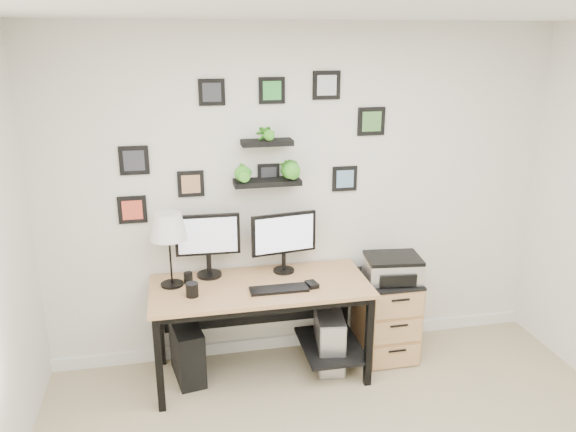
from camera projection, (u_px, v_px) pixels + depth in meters
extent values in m
plane|color=white|center=(428.00, 4.00, 2.11)|extent=(4.00, 4.00, 0.00)
plane|color=silver|center=(303.00, 196.00, 4.37)|extent=(4.00, 0.00, 4.00)
cube|color=white|center=(303.00, 339.00, 4.74)|extent=(4.00, 0.03, 0.10)
cube|color=tan|center=(260.00, 286.00, 4.12)|extent=(1.60, 0.70, 0.03)
cube|color=black|center=(260.00, 291.00, 4.13)|extent=(1.54, 0.64, 0.05)
cube|color=black|center=(254.00, 301.00, 4.51)|extent=(1.44, 0.02, 0.41)
cube|color=black|center=(331.00, 345.00, 4.39)|extent=(0.45, 0.63, 0.03)
cube|color=black|center=(159.00, 365.00, 3.81)|extent=(0.05, 0.05, 0.72)
cube|color=black|center=(160.00, 323.00, 4.37)|extent=(0.05, 0.05, 0.72)
cube|color=black|center=(369.00, 341.00, 4.10)|extent=(0.05, 0.05, 0.72)
cube|color=black|center=(344.00, 305.00, 4.66)|extent=(0.05, 0.05, 0.72)
cylinder|color=black|center=(209.00, 275.00, 4.26)|extent=(0.19, 0.19, 0.02)
cylinder|color=black|center=(209.00, 264.00, 4.24)|extent=(0.04, 0.04, 0.17)
cube|color=black|center=(208.00, 235.00, 4.16)|extent=(0.48, 0.05, 0.31)
cube|color=silver|center=(208.00, 236.00, 4.14)|extent=(0.43, 0.02, 0.27)
cylinder|color=black|center=(284.00, 270.00, 4.34)|extent=(0.19, 0.19, 0.02)
cylinder|color=black|center=(284.00, 262.00, 4.32)|extent=(0.04, 0.04, 0.15)
cube|color=black|center=(284.00, 233.00, 4.25)|extent=(0.51, 0.10, 0.32)
cube|color=silver|center=(285.00, 234.00, 4.23)|extent=(0.45, 0.07, 0.27)
cube|color=black|center=(279.00, 289.00, 4.01)|extent=(0.42, 0.14, 0.02)
cube|color=black|center=(312.00, 284.00, 4.08)|extent=(0.09, 0.12, 0.03)
cylinder|color=black|center=(172.00, 284.00, 4.10)|extent=(0.17, 0.17, 0.02)
cylinder|color=black|center=(170.00, 252.00, 4.03)|extent=(0.01, 0.01, 0.50)
cone|color=white|center=(168.00, 226.00, 3.97)|extent=(0.27, 0.27, 0.19)
cylinder|color=black|center=(192.00, 290.00, 3.91)|extent=(0.09, 0.09, 0.10)
cylinder|color=black|center=(188.00, 278.00, 4.12)|extent=(0.07, 0.07, 0.08)
cube|color=black|center=(187.00, 351.00, 4.24)|extent=(0.26, 0.46, 0.43)
cube|color=gray|center=(329.00, 339.00, 4.40)|extent=(0.26, 0.47, 0.45)
cube|color=silver|center=(333.00, 354.00, 4.19)|extent=(0.18, 0.04, 0.42)
cube|color=tan|center=(386.00, 316.00, 4.54)|extent=(0.42, 0.50, 0.65)
cube|color=black|center=(388.00, 279.00, 4.44)|extent=(0.43, 0.51, 0.02)
cube|color=tan|center=(396.00, 357.00, 4.36)|extent=(0.39, 0.02, 0.18)
cylinder|color=black|center=(397.00, 351.00, 4.33)|extent=(0.14, 0.02, 0.02)
cube|color=tan|center=(398.00, 332.00, 4.30)|extent=(0.39, 0.02, 0.18)
cylinder|color=black|center=(399.00, 326.00, 4.27)|extent=(0.14, 0.02, 0.02)
cube|color=tan|center=(400.00, 307.00, 4.23)|extent=(0.39, 0.02, 0.18)
cylinder|color=black|center=(401.00, 300.00, 4.20)|extent=(0.14, 0.02, 0.02)
cube|color=silver|center=(393.00, 269.00, 4.38)|extent=(0.45, 0.37, 0.16)
cube|color=black|center=(393.00, 258.00, 4.35)|extent=(0.45, 0.37, 0.03)
cube|color=black|center=(398.00, 281.00, 4.22)|extent=(0.28, 0.05, 0.09)
cube|color=black|center=(267.00, 182.00, 4.18)|extent=(0.50, 0.18, 0.04)
cube|color=black|center=(267.00, 142.00, 4.08)|extent=(0.38, 0.15, 0.04)
imported|color=green|center=(244.00, 163.00, 4.10)|extent=(0.15, 0.12, 0.27)
imported|color=green|center=(289.00, 161.00, 4.17)|extent=(0.15, 0.15, 0.27)
imported|color=green|center=(267.00, 122.00, 4.04)|extent=(0.13, 0.09, 0.25)
cube|color=black|center=(326.00, 85.00, 4.14)|extent=(0.21, 0.02, 0.21)
cube|color=silver|center=(327.00, 85.00, 4.13)|extent=(0.15, 0.00, 0.15)
cube|color=black|center=(345.00, 179.00, 4.39)|extent=(0.20, 0.02, 0.20)
cube|color=#688FB6|center=(345.00, 179.00, 4.38)|extent=(0.14, 0.00, 0.14)
cube|color=black|center=(212.00, 92.00, 3.98)|extent=(0.19, 0.02, 0.19)
cube|color=#2B2E34|center=(212.00, 92.00, 3.97)|extent=(0.13, 0.00, 0.13)
cube|color=black|center=(191.00, 184.00, 4.15)|extent=(0.19, 0.02, 0.19)
cube|color=tan|center=(191.00, 184.00, 4.14)|extent=(0.14, 0.00, 0.14)
cube|color=black|center=(132.00, 210.00, 4.12)|extent=(0.21, 0.02, 0.21)
cube|color=#E54C36|center=(132.00, 210.00, 4.11)|extent=(0.14, 0.00, 0.14)
cube|color=black|center=(269.00, 175.00, 4.25)|extent=(0.17, 0.02, 0.17)
cube|color=#2B2A2F|center=(269.00, 175.00, 4.24)|extent=(0.12, 0.00, 0.12)
cube|color=black|center=(371.00, 121.00, 4.29)|extent=(0.22, 0.02, 0.22)
cube|color=#48833B|center=(372.00, 122.00, 4.28)|extent=(0.15, 0.00, 0.15)
cube|color=black|center=(272.00, 90.00, 4.07)|extent=(0.19, 0.02, 0.19)
cube|color=green|center=(272.00, 91.00, 4.06)|extent=(0.13, 0.00, 0.13)
cube|color=black|center=(134.00, 160.00, 4.01)|extent=(0.21, 0.02, 0.21)
cube|color=#30303A|center=(134.00, 161.00, 4.00)|extent=(0.15, 0.00, 0.15)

